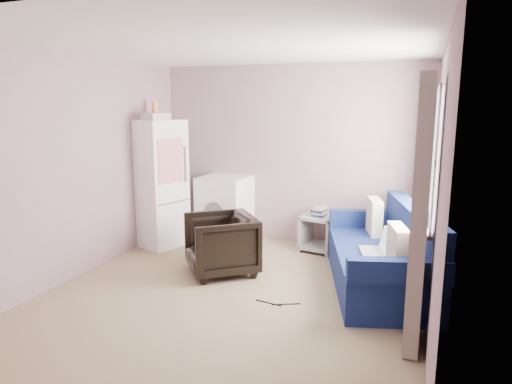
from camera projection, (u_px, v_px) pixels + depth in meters
room at (232, 177)px, 4.48m from camera, size 3.84×4.24×2.54m
armchair at (221, 241)px, 5.32m from camera, size 1.02×1.02×0.77m
fridge at (159, 183)px, 6.32m from camera, size 0.76×0.76×1.99m
washing_machine at (226, 207)px, 6.61m from camera, size 0.70×0.71×0.94m
side_table at (319, 230)px, 6.15m from camera, size 0.51×0.51×0.60m
sofa at (384, 258)px, 4.91m from camera, size 1.42×2.17×0.89m
window_dressing at (423, 191)px, 4.53m from camera, size 0.17×2.62×2.18m
floor_cables at (277, 303)px, 4.55m from camera, size 0.45×0.14×0.01m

